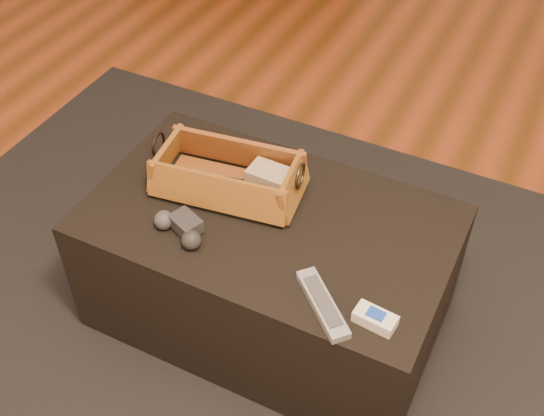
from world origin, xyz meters
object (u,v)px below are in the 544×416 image
at_px(ottoman, 269,268).
at_px(silver_remote, 323,304).
at_px(wicker_basket, 228,177).
at_px(cream_gadget, 375,319).
at_px(game_controller, 181,227).
at_px(tv_remote, 220,185).

relative_size(ottoman, silver_remote, 5.19).
bearing_deg(silver_remote, wicker_basket, 146.74).
height_order(silver_remote, cream_gadget, cream_gadget).
distance_m(wicker_basket, game_controller, 0.21).
bearing_deg(cream_gadget, silver_remote, -175.17).
xyz_separation_m(wicker_basket, game_controller, (-0.03, -0.21, -0.02)).
bearing_deg(game_controller, tv_remote, 87.76).
xyz_separation_m(ottoman, tv_remote, (-0.17, 0.03, 0.24)).
distance_m(tv_remote, game_controller, 0.19).
relative_size(ottoman, tv_remote, 4.55).
xyz_separation_m(tv_remote, game_controller, (-0.01, -0.19, 0.00)).
distance_m(ottoman, tv_remote, 0.29).
height_order(wicker_basket, silver_remote, wicker_basket).
height_order(ottoman, wicker_basket, wicker_basket).
xyz_separation_m(tv_remote, cream_gadget, (0.55, -0.24, -0.01)).
height_order(ottoman, silver_remote, silver_remote).
bearing_deg(cream_gadget, game_controller, 175.57).
relative_size(silver_remote, cream_gadget, 1.84).
distance_m(game_controller, silver_remote, 0.43).
relative_size(ottoman, game_controller, 5.91).
height_order(ottoman, cream_gadget, cream_gadget).
bearing_deg(wicker_basket, silver_remote, -33.26).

